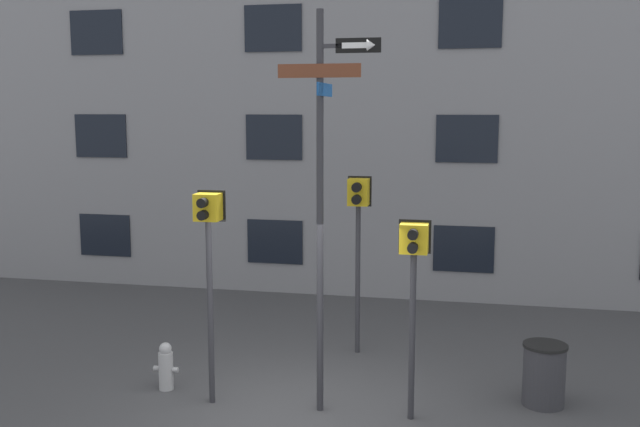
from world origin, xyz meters
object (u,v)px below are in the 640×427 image
Objects in this scene: pedestrian_signal_left at (208,240)px; pedestrian_signal_right at (413,264)px; pedestrian_signal_across at (358,215)px; trash_bin at (544,374)px; fire_hydrant at (166,367)px; street_sign_pole at (324,185)px.

pedestrian_signal_right is (2.69, 0.04, -0.21)m from pedestrian_signal_left.
pedestrian_signal_across reaches higher than pedestrian_signal_right.
trash_bin is at bearing 25.13° from pedestrian_signal_right.
pedestrian_signal_right is at bearing -65.81° from pedestrian_signal_across.
pedestrian_signal_left reaches higher than fire_hydrant.
pedestrian_signal_left is at bearing -123.83° from pedestrian_signal_across.
street_sign_pole reaches higher than trash_bin.
fire_hydrant is at bearing 175.57° from pedestrian_signal_right.
street_sign_pole is 1.79× the size of pedestrian_signal_across.
street_sign_pole reaches higher than fire_hydrant.
fire_hydrant is at bearing 159.10° from pedestrian_signal_left.
pedestrian_signal_left is at bearing -177.93° from street_sign_pole.
street_sign_pole is 1.50m from pedestrian_signal_right.
pedestrian_signal_left is 4.21× the size of fire_hydrant.
pedestrian_signal_across is at bearing 150.46° from trash_bin.
pedestrian_signal_left is 2.10m from fire_hydrant.
fire_hydrant is (-2.42, -2.11, -1.95)m from pedestrian_signal_across.
pedestrian_signal_left reaches higher than pedestrian_signal_right.
pedestrian_signal_left reaches higher than trash_bin.
pedestrian_signal_left is at bearing -179.25° from pedestrian_signal_right.
pedestrian_signal_right reaches higher than fire_hydrant.
pedestrian_signal_left is 3.41× the size of trash_bin.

